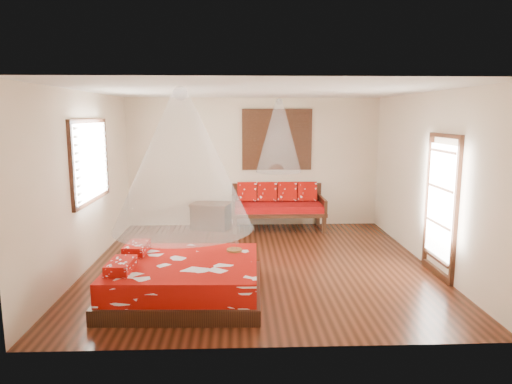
# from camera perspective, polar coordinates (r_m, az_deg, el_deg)

# --- Properties ---
(room) EXTENTS (5.54, 5.54, 2.84)m
(room) POSITION_cam_1_polar(r_m,az_deg,el_deg) (7.30, 0.39, 1.50)
(room) COLOR black
(room) RESTS_ON ground
(bed) EXTENTS (2.08, 1.90, 0.63)m
(bed) POSITION_cam_1_polar(r_m,az_deg,el_deg) (6.32, -8.99, -10.69)
(bed) COLOR black
(bed) RESTS_ON floor
(daybed) EXTENTS (1.98, 0.88, 0.99)m
(daybed) POSITION_cam_1_polar(r_m,az_deg,el_deg) (9.84, 2.73, -1.58)
(daybed) COLOR black
(daybed) RESTS_ON floor
(storage_chest) EXTENTS (0.93, 0.77, 0.55)m
(storage_chest) POSITION_cam_1_polar(r_m,az_deg,el_deg) (9.93, -5.62, -2.94)
(storage_chest) COLOR black
(storage_chest) RESTS_ON floor
(shutter_panel) EXTENTS (1.52, 0.06, 1.32)m
(shutter_panel) POSITION_cam_1_polar(r_m,az_deg,el_deg) (9.99, 2.64, 6.56)
(shutter_panel) COLOR black
(shutter_panel) RESTS_ON wall_back
(window_left) EXTENTS (0.10, 1.74, 1.34)m
(window_left) POSITION_cam_1_polar(r_m,az_deg,el_deg) (7.83, -19.94, 3.68)
(window_left) COLOR black
(window_left) RESTS_ON wall_left
(glazed_door) EXTENTS (0.08, 1.02, 2.16)m
(glazed_door) POSITION_cam_1_polar(r_m,az_deg,el_deg) (7.41, 22.09, -1.69)
(glazed_door) COLOR black
(glazed_door) RESTS_ON floor
(wine_tray) EXTENTS (0.22, 0.22, 0.18)m
(wine_tray) POSITION_cam_1_polar(r_m,az_deg,el_deg) (6.60, -2.73, -6.99)
(wine_tray) COLOR brown
(wine_tray) RESTS_ON bed
(mosquito_net_main) EXTENTS (1.84, 1.84, 1.80)m
(mosquito_net_main) POSITION_cam_1_polar(r_m,az_deg,el_deg) (5.96, -9.23, 3.89)
(mosquito_net_main) COLOR white
(mosquito_net_main) RESTS_ON ceiling
(mosquito_net_daybed) EXTENTS (0.95, 0.95, 1.50)m
(mosquito_net_daybed) POSITION_cam_1_polar(r_m,az_deg,el_deg) (9.52, 2.88, 7.01)
(mosquito_net_daybed) COLOR white
(mosquito_net_daybed) RESTS_ON ceiling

